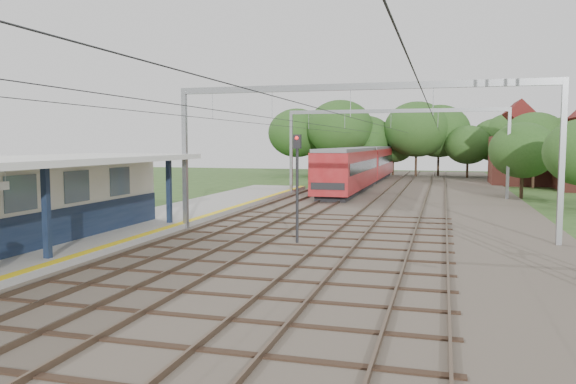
% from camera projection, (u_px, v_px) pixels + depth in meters
% --- Properties ---
extents(ground, '(160.00, 160.00, 0.00)m').
position_uv_depth(ground, '(92.00, 343.00, 12.21)').
color(ground, '#2D4C1E').
rests_on(ground, ground).
extents(ballast_bed, '(18.00, 90.00, 0.10)m').
position_uv_depth(ballast_bed, '(395.00, 203.00, 39.93)').
color(ballast_bed, '#473D33').
rests_on(ballast_bed, ground).
extents(platform, '(5.00, 52.00, 0.35)m').
position_uv_depth(platform, '(131.00, 228.00, 27.63)').
color(platform, gray).
rests_on(platform, ground).
extents(yellow_stripe, '(0.45, 52.00, 0.01)m').
position_uv_depth(yellow_stripe, '(172.00, 226.00, 27.01)').
color(yellow_stripe, yellow).
rests_on(yellow_stripe, platform).
extents(rail_tracks, '(11.80, 88.00, 0.15)m').
position_uv_depth(rail_tracks, '(360.00, 200.00, 40.59)').
color(rail_tracks, brown).
rests_on(rail_tracks, ballast_bed).
extents(catenary_system, '(17.22, 88.00, 7.00)m').
position_uv_depth(catenary_system, '(380.00, 124.00, 35.09)').
color(catenary_system, gray).
rests_on(catenary_system, ground).
extents(tree_band, '(31.72, 30.88, 8.82)m').
position_uv_depth(tree_band, '(414.00, 138.00, 65.58)').
color(tree_band, '#382619').
rests_on(tree_band, ground).
extents(house_far, '(8.00, 6.12, 8.66)m').
position_uv_depth(house_far, '(532.00, 154.00, 57.57)').
color(house_far, brown).
rests_on(house_far, ground).
extents(train, '(2.88, 35.90, 3.79)m').
position_uv_depth(train, '(363.00, 165.00, 56.48)').
color(train, black).
rests_on(train, ballast_bed).
extents(signal_post, '(0.33, 0.28, 4.70)m').
position_uv_depth(signal_post, '(297.00, 174.00, 23.66)').
color(signal_post, black).
rests_on(signal_post, ground).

